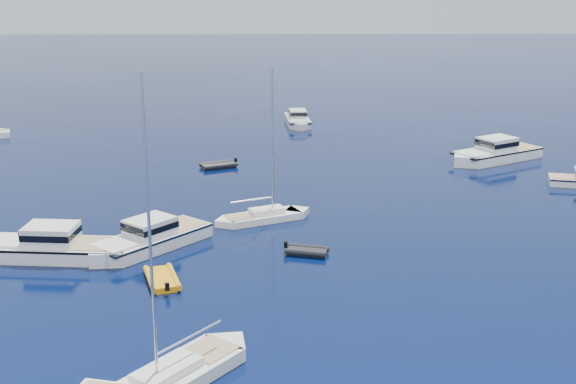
# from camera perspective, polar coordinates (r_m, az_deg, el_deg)

# --- Properties ---
(motor_cruiser_left) EXTENTS (8.89, 9.67, 2.65)m
(motor_cruiser_left) POSITION_cam_1_polar(r_m,az_deg,el_deg) (52.21, -10.36, -4.17)
(motor_cruiser_left) COLOR white
(motor_cruiser_left) RESTS_ON ground
(motor_cruiser_centre) EXTENTS (10.96, 4.22, 2.81)m
(motor_cruiser_centre) POSITION_cam_1_polar(r_m,az_deg,el_deg) (52.23, -17.36, -4.65)
(motor_cruiser_centre) COLOR white
(motor_cruiser_centre) RESTS_ON ground
(motor_cruiser_distant) EXTENTS (11.37, 8.73, 2.94)m
(motor_cruiser_distant) POSITION_cam_1_polar(r_m,az_deg,el_deg) (77.70, 15.14, 2.29)
(motor_cruiser_distant) COLOR white
(motor_cruiser_distant) RESTS_ON ground
(motor_cruiser_horizon) EXTENTS (3.38, 8.89, 2.28)m
(motor_cruiser_horizon) POSITION_cam_1_polar(r_m,az_deg,el_deg) (92.84, 0.74, 5.06)
(motor_cruiser_horizon) COLOR white
(motor_cruiser_horizon) RESTS_ON ground
(sailboat_fore) EXTENTS (8.17, 9.50, 14.69)m
(sailboat_fore) POSITION_cam_1_polar(r_m,az_deg,el_deg) (35.93, -8.50, -13.95)
(sailboat_fore) COLOR silver
(sailboat_fore) RESTS_ON ground
(sailboat_centre) EXTENTS (8.17, 5.27, 11.81)m
(sailboat_centre) POSITION_cam_1_polar(r_m,az_deg,el_deg) (57.02, -1.86, -2.14)
(sailboat_centre) COLOR white
(sailboat_centre) RESTS_ON ground
(tender_yellow) EXTENTS (3.20, 4.41, 0.95)m
(tender_yellow) POSITION_cam_1_polar(r_m,az_deg,el_deg) (46.60, -9.38, -6.66)
(tender_yellow) COLOR #F09F0E
(tender_yellow) RESTS_ON ground
(tender_grey_near) EXTENTS (3.22, 2.36, 0.95)m
(tender_grey_near) POSITION_cam_1_polar(r_m,az_deg,el_deg) (50.36, 1.43, -4.66)
(tender_grey_near) COLOR black
(tender_grey_near) RESTS_ON ground
(tender_grey_far) EXTENTS (4.03, 3.27, 0.95)m
(tender_grey_far) POSITION_cam_1_polar(r_m,az_deg,el_deg) (72.61, -5.21, 1.83)
(tender_grey_far) COLOR black
(tender_grey_far) RESTS_ON ground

